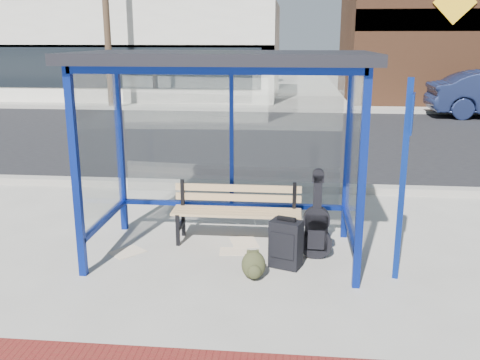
# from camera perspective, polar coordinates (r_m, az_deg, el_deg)

# --- Properties ---
(ground) EXTENTS (120.00, 120.00, 0.00)m
(ground) POSITION_cam_1_polar(r_m,az_deg,el_deg) (6.63, -1.61, -7.88)
(ground) COLOR #B2ADA0
(ground) RESTS_ON ground
(curb_near) EXTENTS (60.00, 0.25, 0.12)m
(curb_near) POSITION_cam_1_polar(r_m,az_deg,el_deg) (9.34, 0.66, -0.65)
(curb_near) COLOR gray
(curb_near) RESTS_ON ground
(street_asphalt) EXTENTS (60.00, 10.00, 0.00)m
(street_asphalt) POSITION_cam_1_polar(r_m,az_deg,el_deg) (14.31, 2.49, 4.60)
(street_asphalt) COLOR black
(street_asphalt) RESTS_ON ground
(curb_far) EXTENTS (60.00, 0.25, 0.12)m
(curb_far) POSITION_cam_1_polar(r_m,az_deg,el_deg) (19.34, 3.39, 7.46)
(curb_far) COLOR gray
(curb_far) RESTS_ON ground
(far_sidewalk) EXTENTS (60.00, 4.00, 0.01)m
(far_sidewalk) POSITION_cam_1_polar(r_m,az_deg,el_deg) (21.23, 3.61, 7.98)
(far_sidewalk) COLOR #B2ADA0
(far_sidewalk) RESTS_ON ground
(bus_shelter) EXTENTS (3.30, 1.80, 2.42)m
(bus_shelter) POSITION_cam_1_polar(r_m,az_deg,el_deg) (6.20, -1.67, 10.31)
(bus_shelter) COLOR navy
(bus_shelter) RESTS_ON ground
(storefront_white) EXTENTS (18.00, 6.04, 4.00)m
(storefront_white) POSITION_cam_1_polar(r_m,az_deg,el_deg) (25.97, -16.84, 13.07)
(storefront_white) COLOR silver
(storefront_white) RESTS_ON ground
(storefront_brown) EXTENTS (10.00, 7.08, 6.40)m
(storefront_brown) POSITION_cam_1_polar(r_m,az_deg,el_deg) (25.59, 22.96, 15.23)
(storefront_brown) COLOR #59331E
(storefront_brown) RESTS_ON ground
(bench) EXTENTS (1.65, 0.41, 0.78)m
(bench) POSITION_cam_1_polar(r_m,az_deg,el_deg) (6.89, -0.33, -3.07)
(bench) COLOR black
(bench) RESTS_ON ground
(guitar_bag) EXTENTS (0.38, 0.11, 1.04)m
(guitar_bag) POSITION_cam_1_polar(r_m,az_deg,el_deg) (6.45, 8.14, -5.09)
(guitar_bag) COLOR black
(guitar_bag) RESTS_ON ground
(suitcase) EXTENTS (0.41, 0.33, 0.61)m
(suitcase) POSITION_cam_1_polar(r_m,az_deg,el_deg) (6.19, 4.91, -6.83)
(suitcase) COLOR black
(suitcase) RESTS_ON ground
(backpack) EXTENTS (0.30, 0.28, 0.32)m
(backpack) POSITION_cam_1_polar(r_m,az_deg,el_deg) (5.93, 1.46, -9.14)
(backpack) COLOR #2E301B
(backpack) RESTS_ON ground
(sign_post) EXTENTS (0.12, 0.27, 2.19)m
(sign_post) POSITION_cam_1_polar(r_m,az_deg,el_deg) (5.86, 17.14, 1.03)
(sign_post) COLOR navy
(sign_post) RESTS_ON ground
(newspaper_a) EXTENTS (0.48, 0.50, 0.01)m
(newspaper_a) POSITION_cam_1_polar(r_m,az_deg,el_deg) (6.82, -11.94, -7.53)
(newspaper_a) COLOR white
(newspaper_a) RESTS_ON ground
(newspaper_b) EXTENTS (0.36, 0.29, 0.01)m
(newspaper_b) POSITION_cam_1_polar(r_m,az_deg,el_deg) (6.69, -0.72, -7.63)
(newspaper_b) COLOR white
(newspaper_b) RESTS_ON ground
(newspaper_c) EXTENTS (0.42, 0.48, 0.01)m
(newspaper_c) POSITION_cam_1_polar(r_m,az_deg,el_deg) (6.98, 0.45, -6.66)
(newspaper_c) COLOR white
(newspaper_c) RESTS_ON ground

